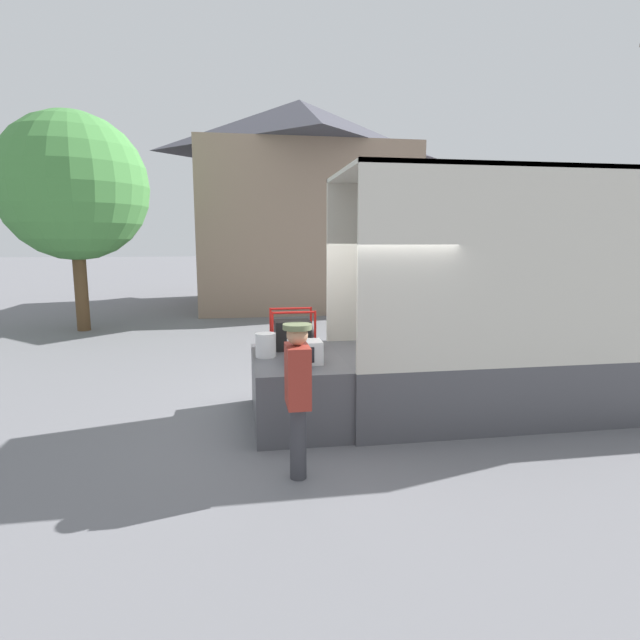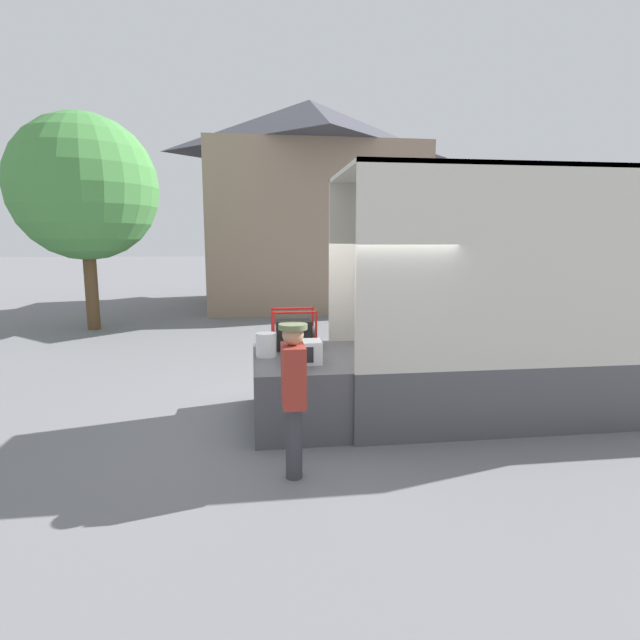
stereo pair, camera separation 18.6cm
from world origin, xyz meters
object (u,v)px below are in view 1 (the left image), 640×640
object	(u,v)px
portable_generator	(294,334)
street_tree	(74,187)
worker_person	(298,385)
box_truck	(581,338)
microwave	(305,352)
orange_bucket	(266,345)

from	to	relation	value
portable_generator	street_tree	size ratio (longest dim) A/B	0.11
portable_generator	worker_person	xyz separation A→B (m)	(-0.21, -2.29, -0.12)
portable_generator	street_tree	world-z (taller)	street_tree
portable_generator	street_tree	distance (m)	9.73
box_truck	street_tree	xyz separation A→B (m)	(-9.64, 8.22, 2.95)
microwave	orange_bucket	size ratio (longest dim) A/B	1.31
orange_bucket	worker_person	size ratio (longest dim) A/B	0.20
worker_person	street_tree	xyz separation A→B (m)	(-5.02, 9.99, 2.97)
portable_generator	street_tree	bearing A→B (deg)	124.19
microwave	worker_person	world-z (taller)	worker_person
microwave	orange_bucket	world-z (taller)	orange_bucket
portable_generator	orange_bucket	size ratio (longest dim) A/B	1.95
orange_bucket	worker_person	bearing A→B (deg)	-82.71
box_truck	worker_person	bearing A→B (deg)	-159.04
box_truck	microwave	world-z (taller)	box_truck
portable_generator	worker_person	size ratio (longest dim) A/B	0.39
worker_person	portable_generator	bearing A→B (deg)	84.74
street_tree	box_truck	bearing A→B (deg)	-40.46
microwave	portable_generator	xyz separation A→B (m)	(-0.05, 0.91, 0.08)
orange_bucket	street_tree	world-z (taller)	street_tree
portable_generator	orange_bucket	distance (m)	0.64
microwave	orange_bucket	distance (m)	0.67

